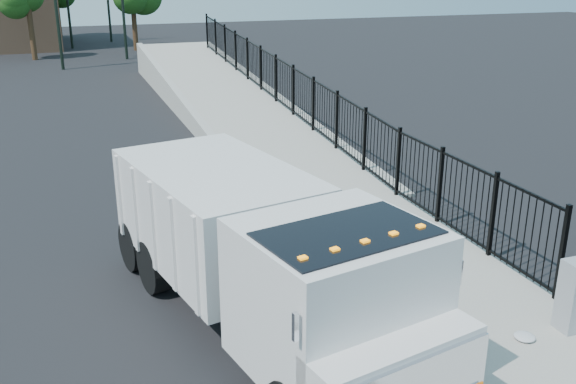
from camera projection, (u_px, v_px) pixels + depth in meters
name	position (u px, v px, depth m)	size (l,w,h in m)	color
ground	(334.00, 287.00, 12.48)	(120.00, 120.00, 0.00)	black
sidewalk	(480.00, 317.00, 11.30)	(3.55, 12.00, 0.12)	#9E998E
curb	(383.00, 336.00, 10.68)	(0.30, 12.00, 0.16)	#ADAAA3
ramp	(229.00, 111.00, 27.35)	(3.95, 24.00, 1.70)	#9E998E
iron_fence	(293.00, 107.00, 23.95)	(0.10, 28.00, 1.80)	black
truck	(264.00, 251.00, 10.48)	(4.04, 8.17, 2.68)	black
worker	(406.00, 284.00, 10.57)	(0.61, 0.40, 1.67)	#500409
debris	(525.00, 337.00, 10.52)	(0.35, 0.35, 0.09)	silver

